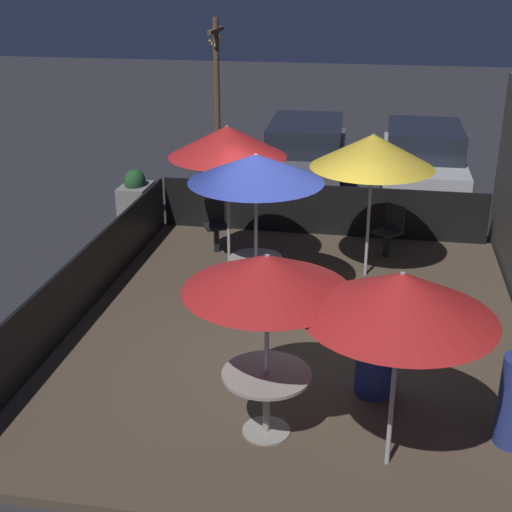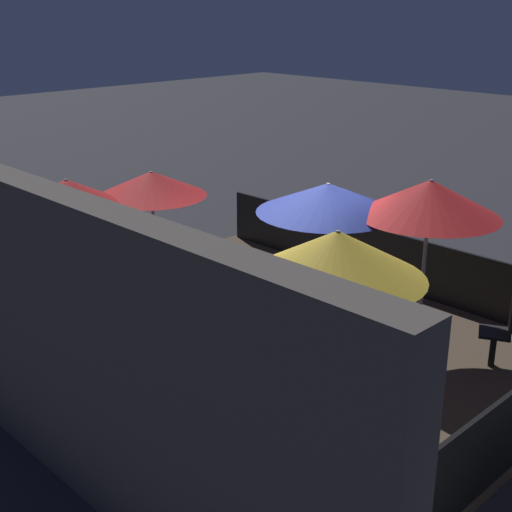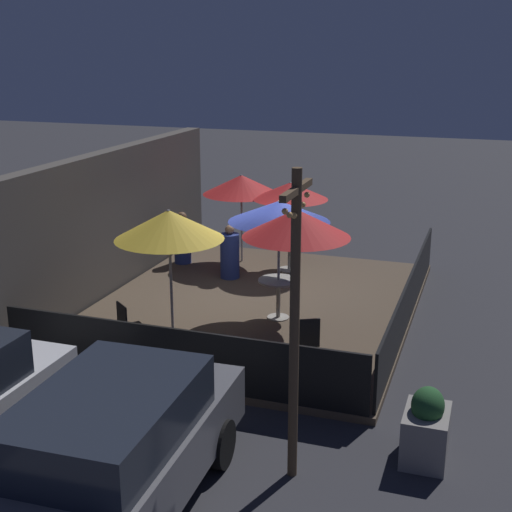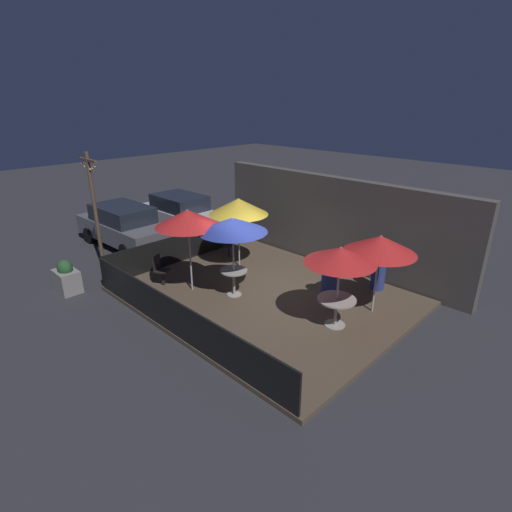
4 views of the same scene
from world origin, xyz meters
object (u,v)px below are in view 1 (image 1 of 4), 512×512
at_px(planter_box, 136,196).
at_px(patio_umbrella_1, 256,168).
at_px(patio_umbrella_0, 267,273).
at_px(parked_car_0, 305,155).
at_px(dining_table_0, 266,385).
at_px(dining_table_1, 256,268).
at_px(patio_umbrella_4, 373,151).
at_px(parked_car_1, 423,161).
at_px(patio_umbrella_2, 227,141).
at_px(patio_chair_1, 215,223).
at_px(patron_1, 375,352).
at_px(patio_chair_0, 390,229).
at_px(patio_umbrella_3, 401,296).
at_px(light_post, 217,106).

bearing_deg(planter_box, patio_umbrella_1, 39.44).
height_order(patio_umbrella_0, parked_car_0, patio_umbrella_0).
relative_size(dining_table_0, planter_box, 0.95).
bearing_deg(planter_box, patio_umbrella_0, 29.14).
relative_size(dining_table_1, parked_car_0, 0.17).
bearing_deg(patio_umbrella_4, patio_umbrella_0, -11.48).
relative_size(parked_car_0, parked_car_1, 1.09).
bearing_deg(patio_umbrella_2, patio_chair_1, -154.55).
bearing_deg(planter_box, patron_1, 40.01).
distance_m(patio_chair_1, planter_box, 2.77).
bearing_deg(patio_chair_0, patio_chair_1, -45.31).
xyz_separation_m(patio_chair_1, patron_1, (4.12, 2.87, 0.02)).
height_order(patio_umbrella_3, patio_chair_0, patio_umbrella_3).
relative_size(patio_umbrella_1, parked_car_1, 0.56).
relative_size(patio_umbrella_3, light_post, 0.55).
xyz_separation_m(patio_umbrella_1, patio_chair_0, (-2.38, 1.93, -1.63)).
height_order(patio_umbrella_3, patron_1, patio_umbrella_3).
distance_m(patio_umbrella_1, dining_table_0, 3.45).
bearing_deg(patio_umbrella_0, patio_umbrella_4, 168.52).
height_order(patio_umbrella_2, parked_car_0, patio_umbrella_2).
bearing_deg(patio_umbrella_3, patio_umbrella_4, -175.29).
height_order(patio_umbrella_1, patio_chair_0, patio_umbrella_1).
bearing_deg(patron_1, dining_table_1, -98.67).
bearing_deg(patio_umbrella_0, patio_umbrella_1, -167.77).
relative_size(patio_umbrella_2, patio_chair_1, 2.61).
bearing_deg(light_post, dining_table_0, 16.50).
relative_size(patio_umbrella_2, dining_table_1, 3.14).
distance_m(patio_umbrella_4, patio_chair_1, 3.15).
xyz_separation_m(dining_table_1, planter_box, (-3.89, -3.20, -0.28)).
bearing_deg(dining_table_0, light_post, -163.50).
bearing_deg(patio_chair_0, dining_table_0, 25.73).
height_order(patio_chair_0, patio_chair_1, patio_chair_1).
bearing_deg(light_post, patron_1, 26.70).
distance_m(patio_chair_0, planter_box, 5.35).
height_order(dining_table_1, patio_chair_1, patio_chair_1).
distance_m(patio_chair_0, patron_1, 4.42).
height_order(patio_umbrella_2, patron_1, patio_umbrella_2).
bearing_deg(patron_1, planter_box, -99.73).
bearing_deg(patio_umbrella_2, patio_chair_0, 115.77).
bearing_deg(dining_table_0, dining_table_1, -167.77).
distance_m(patio_umbrella_4, dining_table_1, 2.59).
xyz_separation_m(patio_umbrella_2, dining_table_1, (1.14, 0.65, -1.60)).
height_order(dining_table_0, patio_chair_1, patio_chair_1).
xyz_separation_m(patio_umbrella_4, patio_chair_1, (-0.63, -2.66, -1.56)).
relative_size(patio_umbrella_2, light_post, 0.63).
height_order(dining_table_0, light_post, light_post).
height_order(patio_umbrella_2, patio_chair_1, patio_umbrella_2).
xyz_separation_m(patio_umbrella_2, planter_box, (-2.75, -2.55, -1.88)).
bearing_deg(parked_car_0, patio_umbrella_3, 9.49).
distance_m(dining_table_1, patron_1, 2.70).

